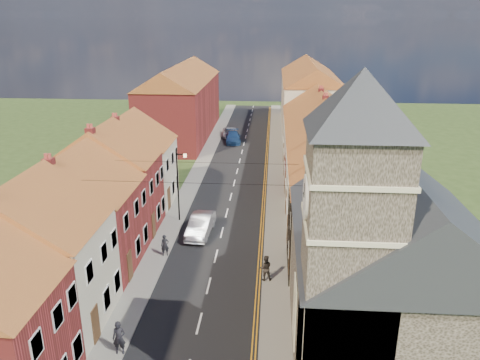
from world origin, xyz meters
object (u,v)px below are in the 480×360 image
at_px(car_mid, 201,225).
at_px(car_far, 233,137).
at_px(pedestrian_left, 119,338).
at_px(pedestrian_right, 265,268).
at_px(car_distant, 230,132).
at_px(pedestrian_left_b, 165,245).
at_px(church, 385,263).
at_px(lamppost, 179,183).

xyz_separation_m(car_mid, car_far, (0.09, 29.17, -0.07)).
xyz_separation_m(pedestrian_left, pedestrian_right, (7.40, 7.74, -0.05)).
bearing_deg(car_far, pedestrian_left, -99.13).
distance_m(car_mid, car_distant, 32.37).
xyz_separation_m(car_distant, pedestrian_left_b, (-1.34, -36.31, 0.30)).
distance_m(church, car_distant, 48.41).
bearing_deg(pedestrian_left_b, car_mid, 45.34).
bearing_deg(church, car_far, 104.14).
bearing_deg(pedestrian_left, pedestrian_right, 40.38).
distance_m(lamppost, car_distant, 30.18).
distance_m(car_mid, pedestrian_right, 8.67).
distance_m(lamppost, pedestrian_left_b, 6.83).
distance_m(lamppost, car_mid, 4.21).
bearing_deg(pedestrian_left_b, pedestrian_right, -38.56).
height_order(pedestrian_right, pedestrian_left_b, pedestrian_right).
relative_size(car_mid, pedestrian_right, 2.67).
height_order(car_mid, car_far, car_mid).
bearing_deg(church, lamppost, 128.30).
relative_size(car_mid, pedestrian_left, 2.54).
bearing_deg(pedestrian_right, car_mid, -58.33).
bearing_deg(pedestrian_right, car_far, -88.33).
height_order(church, lamppost, church).
height_order(car_mid, pedestrian_left_b, pedestrian_left_b).
relative_size(church, lamppost, 2.53).
distance_m(church, pedestrian_left, 13.92).
bearing_deg(pedestrian_right, car_distant, -87.89).
height_order(church, car_distant, church).
bearing_deg(pedestrian_right, lamppost, -57.32).
xyz_separation_m(lamppost, pedestrian_left_b, (0.11, -6.31, -2.61)).
xyz_separation_m(church, pedestrian_right, (-5.66, 7.53, -4.87)).
distance_m(pedestrian_left, pedestrian_right, 10.71).
bearing_deg(pedestrian_left_b, car_distant, 70.32).
bearing_deg(car_far, pedestrian_right, -88.00).
distance_m(church, lamppost, 21.38).
xyz_separation_m(car_far, car_distant, (-0.77, 3.19, -0.09)).
bearing_deg(car_distant, pedestrian_left, -97.11).
distance_m(car_mid, pedestrian_left, 14.68).
bearing_deg(lamppost, pedestrian_right, -50.62).
relative_size(pedestrian_left, pedestrian_right, 1.05).
relative_size(lamppost, car_far, 1.21).
relative_size(pedestrian_right, pedestrian_left_b, 1.10).
bearing_deg(car_distant, lamppost, -98.24).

